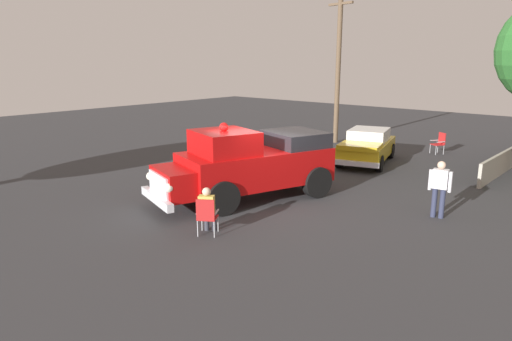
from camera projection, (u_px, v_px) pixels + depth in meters
ground_plane at (261, 202)px, 15.07m from camera, size 60.00×60.00×0.00m
vintage_fire_truck at (250, 163)px, 15.13m from camera, size 6.33×3.92×2.59m
classic_hot_rod at (367, 146)px, 20.50m from camera, size 4.71×3.02×1.46m
lawn_chair_near_truck at (207, 214)px, 12.07m from camera, size 0.68×0.68×1.02m
lawn_chair_by_car at (440, 142)px, 22.50m from camera, size 0.68×0.68×1.02m
spectator_seated at (208, 209)px, 12.17m from camera, size 0.65×0.60×1.29m
spectator_standing at (440, 185)px, 13.38m from camera, size 0.33×0.65×1.68m
utility_pole at (338, 67)px, 24.71m from camera, size 0.53×1.68×7.82m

